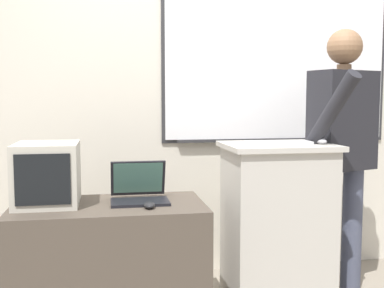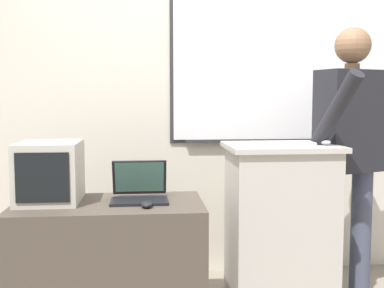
% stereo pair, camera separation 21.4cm
% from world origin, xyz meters
% --- Properties ---
extents(back_wall, '(6.40, 0.17, 2.73)m').
position_xyz_m(back_wall, '(0.02, 1.28, 1.37)').
color(back_wall, beige).
rests_on(back_wall, ground_plane).
extents(lectern_podium, '(0.64, 0.52, 1.01)m').
position_xyz_m(lectern_podium, '(0.35, 0.51, 0.51)').
color(lectern_podium, '#BCB7AD').
rests_on(lectern_podium, ground_plane).
extents(side_desk, '(1.05, 0.58, 0.70)m').
position_xyz_m(side_desk, '(-0.65, 0.43, 0.35)').
color(side_desk, '#4C4238').
rests_on(side_desk, ground_plane).
extents(person_presenter, '(0.60, 0.65, 1.71)m').
position_xyz_m(person_presenter, '(0.82, 0.62, 1.00)').
color(person_presenter, '#474C60').
rests_on(person_presenter, ground_plane).
extents(laptop, '(0.32, 0.29, 0.22)m').
position_xyz_m(laptop, '(-0.48, 0.49, 0.77)').
color(laptop, black).
rests_on(laptop, side_desk).
extents(wireless_keyboard, '(0.38, 0.13, 0.02)m').
position_xyz_m(wireless_keyboard, '(0.33, 0.45, 1.02)').
color(wireless_keyboard, silver).
rests_on(wireless_keyboard, lectern_podium).
extents(computer_mouse_by_laptop, '(0.06, 0.10, 0.03)m').
position_xyz_m(computer_mouse_by_laptop, '(-0.44, 0.29, 0.72)').
color(computer_mouse_by_laptop, black).
rests_on(computer_mouse_by_laptop, side_desk).
extents(computer_mouse_by_keyboard, '(0.06, 0.10, 0.03)m').
position_xyz_m(computer_mouse_by_keyboard, '(0.59, 0.45, 1.03)').
color(computer_mouse_by_keyboard, '#BCBCC1').
rests_on(computer_mouse_by_keyboard, lectern_podium).
extents(crt_monitor, '(0.34, 0.41, 0.34)m').
position_xyz_m(crt_monitor, '(-0.98, 0.50, 0.87)').
color(crt_monitor, '#BCB7A8').
rests_on(crt_monitor, side_desk).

